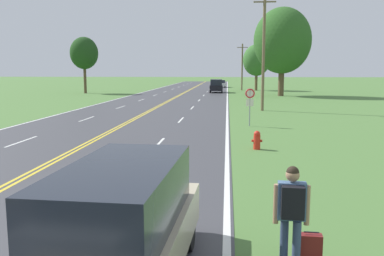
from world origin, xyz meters
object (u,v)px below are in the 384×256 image
object	(u,v)px
fire_hydrant	(257,140)
car_champagne_van_approaching	(123,226)
suitcase	(311,249)
car_black_suv_mid_near	(216,86)
car_silver_sedan_mid_far	(221,84)
tree_left_verge	(257,60)
tree_mid_treeline	(84,53)
hitchhiker_person	(292,207)
traffic_sign	(250,98)
tree_behind_sign	(282,41)

from	to	relation	value
fire_hydrant	car_champagne_van_approaching	xyz separation A→B (m)	(-2.84, -11.47, 0.61)
suitcase	car_champagne_van_approaching	world-z (taller)	car_champagne_van_approaching
fire_hydrant	car_black_suv_mid_near	world-z (taller)	car_black_suv_mid_near
car_silver_sedan_mid_far	car_champagne_van_approaching	bearing A→B (deg)	-0.39
suitcase	fire_hydrant	bearing A→B (deg)	4.57
suitcase	fire_hydrant	xyz separation A→B (m)	(-0.19, 10.39, 0.14)
tree_left_verge	tree_mid_treeline	xyz separation A→B (m)	(-25.46, -10.78, 0.79)
suitcase	tree_left_verge	size ratio (longest dim) A/B	0.08
suitcase	car_silver_sedan_mid_far	bearing A→B (deg)	5.65
car_champagne_van_approaching	car_silver_sedan_mid_far	bearing A→B (deg)	-177.53
car_champagne_van_approaching	tree_mid_treeline	bearing A→B (deg)	-157.19
fire_hydrant	tree_mid_treeline	distance (m)	46.56
hitchhiker_person	car_black_suv_mid_near	bearing A→B (deg)	6.39
suitcase	fire_hydrant	distance (m)	10.39
tree_mid_treeline	car_champagne_van_approaching	size ratio (longest dim) A/B	1.64
tree_left_verge	car_silver_sedan_mid_far	bearing A→B (deg)	117.32
tree_left_verge	car_black_suv_mid_near	xyz separation A→B (m)	(-6.45, -7.22, -3.95)
car_champagne_van_approaching	suitcase	bearing A→B (deg)	112.36
traffic_sign	car_black_suv_mid_near	world-z (taller)	traffic_sign
suitcase	traffic_sign	xyz separation A→B (m)	(-0.12, 17.64, 1.43)
hitchhiker_person	tree_behind_sign	distance (m)	48.32
tree_left_verge	car_silver_sedan_mid_far	xyz separation A→B (m)	(-6.05, 11.72, -4.23)
car_silver_sedan_mid_far	fire_hydrant	bearing A→B (deg)	2.14
car_silver_sedan_mid_far	hitchhiker_person	bearing A→B (deg)	1.66
fire_hydrant	tree_mid_treeline	world-z (taller)	tree_mid_treeline
hitchhiker_person	car_silver_sedan_mid_far	world-z (taller)	hitchhiker_person
suitcase	fire_hydrant	world-z (taller)	fire_hydrant
suitcase	tree_behind_sign	world-z (taller)	tree_behind_sign
hitchhiker_person	tree_mid_treeline	size ratio (longest dim) A/B	0.22
hitchhiker_person	tree_behind_sign	size ratio (longest dim) A/B	0.16
hitchhiker_person	traffic_sign	bearing A→B (deg)	2.67
suitcase	tree_mid_treeline	xyz separation A→B (m)	(-22.14, 51.10, 5.49)
suitcase	tree_left_verge	distance (m)	62.15
tree_left_verge	traffic_sign	bearing A→B (deg)	-94.44
hitchhiker_person	fire_hydrant	distance (m)	10.60
fire_hydrant	car_silver_sedan_mid_far	bearing A→B (deg)	92.30
traffic_sign	tree_behind_sign	xyz separation A→B (m)	(5.66, 29.74, 5.40)
tree_left_verge	tree_mid_treeline	size ratio (longest dim) A/B	0.94
tree_behind_sign	car_black_suv_mid_near	distance (m)	12.85
fire_hydrant	tree_behind_sign	xyz separation A→B (m)	(5.74, 36.99, 6.70)
suitcase	car_silver_sedan_mid_far	distance (m)	73.65
fire_hydrant	tree_mid_treeline	bearing A→B (deg)	118.33
tree_behind_sign	car_black_suv_mid_near	size ratio (longest dim) A/B	2.68
fire_hydrant	suitcase	bearing A→B (deg)	-88.95
fire_hydrant	car_silver_sedan_mid_far	size ratio (longest dim) A/B	0.20
suitcase	tree_mid_treeline	world-z (taller)	tree_mid_treeline
fire_hydrant	car_champagne_van_approaching	size ratio (longest dim) A/B	0.16
hitchhiker_person	car_black_suv_mid_near	size ratio (longest dim) A/B	0.42
tree_left_verge	car_black_suv_mid_near	bearing A→B (deg)	-131.77
fire_hydrant	car_black_suv_mid_near	distance (m)	44.37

